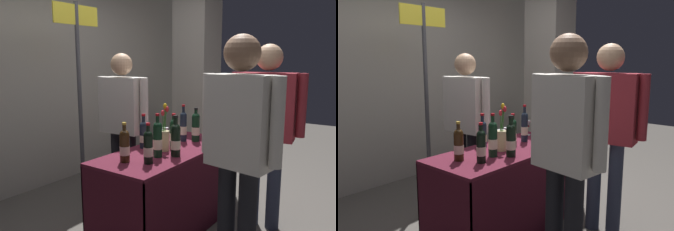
% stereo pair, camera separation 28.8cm
% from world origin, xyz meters
% --- Properties ---
extents(ground_plane, '(12.00, 12.00, 0.00)m').
position_xyz_m(ground_plane, '(0.00, 0.00, 0.00)').
color(ground_plane, '#514C47').
extents(back_partition, '(7.06, 0.12, 3.03)m').
position_xyz_m(back_partition, '(0.00, 1.89, 1.52)').
color(back_partition, '#9E998E').
rests_on(back_partition, ground_plane).
extents(concrete_pillar, '(0.51, 0.51, 3.07)m').
position_xyz_m(concrete_pillar, '(1.88, 0.82, 1.53)').
color(concrete_pillar, gray).
rests_on(concrete_pillar, ground_plane).
extents(tasting_table, '(1.43, 0.62, 0.74)m').
position_xyz_m(tasting_table, '(0.00, 0.00, 0.50)').
color(tasting_table, '#4C1423').
rests_on(tasting_table, ground_plane).
extents(featured_wine_bottle, '(0.08, 0.08, 0.31)m').
position_xyz_m(featured_wine_bottle, '(-0.49, 0.06, 0.87)').
color(featured_wine_bottle, '#38230F').
rests_on(featured_wine_bottle, tasting_table).
extents(display_bottle_0, '(0.07, 0.07, 0.30)m').
position_xyz_m(display_bottle_0, '(0.10, 0.01, 0.87)').
color(display_bottle_0, black).
rests_on(display_bottle_0, tasting_table).
extents(display_bottle_1, '(0.08, 0.08, 0.33)m').
position_xyz_m(display_bottle_1, '(0.39, -0.05, 0.88)').
color(display_bottle_1, black).
rests_on(display_bottle_1, tasting_table).
extents(display_bottle_2, '(0.07, 0.07, 0.31)m').
position_xyz_m(display_bottle_2, '(-0.09, 0.20, 0.87)').
color(display_bottle_2, '#192333').
rests_on(display_bottle_2, tasting_table).
extents(display_bottle_3, '(0.08, 0.08, 0.35)m').
position_xyz_m(display_bottle_3, '(-0.24, -0.06, 0.89)').
color(display_bottle_3, black).
rests_on(display_bottle_3, tasting_table).
extents(display_bottle_4, '(0.07, 0.07, 0.31)m').
position_xyz_m(display_bottle_4, '(-0.41, -0.11, 0.87)').
color(display_bottle_4, black).
rests_on(display_bottle_4, tasting_table).
extents(display_bottle_5, '(0.08, 0.08, 0.34)m').
position_xyz_m(display_bottle_5, '(-0.14, -0.17, 0.88)').
color(display_bottle_5, black).
rests_on(display_bottle_5, tasting_table).
extents(display_bottle_6, '(0.07, 0.07, 0.35)m').
position_xyz_m(display_bottle_6, '(0.33, 0.05, 0.89)').
color(display_bottle_6, '#192333').
rests_on(display_bottle_6, tasting_table).
extents(wine_glass_near_vendor, '(0.08, 0.08, 0.13)m').
position_xyz_m(wine_glass_near_vendor, '(0.13, 0.18, 0.84)').
color(wine_glass_near_vendor, silver).
rests_on(wine_glass_near_vendor, tasting_table).
extents(wine_glass_mid, '(0.07, 0.07, 0.13)m').
position_xyz_m(wine_glass_mid, '(0.24, 0.20, 0.83)').
color(wine_glass_mid, silver).
rests_on(wine_glass_mid, tasting_table).
extents(wine_glass_near_taster, '(0.08, 0.08, 0.15)m').
position_xyz_m(wine_glass_near_taster, '(0.57, 0.20, 0.85)').
color(wine_glass_near_taster, silver).
rests_on(wine_glass_near_taster, tasting_table).
extents(flower_vase, '(0.09, 0.09, 0.41)m').
position_xyz_m(flower_vase, '(-0.05, 0.00, 0.87)').
color(flower_vase, tan).
rests_on(flower_vase, tasting_table).
extents(vendor_presenter, '(0.24, 0.61, 1.58)m').
position_xyz_m(vendor_presenter, '(0.13, 0.65, 0.95)').
color(vendor_presenter, black).
rests_on(vendor_presenter, ground_plane).
extents(taster_foreground_right, '(0.27, 0.57, 1.67)m').
position_xyz_m(taster_foreground_right, '(-0.36, -0.81, 1.01)').
color(taster_foreground_right, black).
rests_on(taster_foreground_right, ground_plane).
extents(taster_foreground_left, '(0.27, 0.64, 1.65)m').
position_xyz_m(taster_foreground_left, '(0.54, -0.68, 1.00)').
color(taster_foreground_left, '#2D3347').
rests_on(taster_foreground_left, ground_plane).
extents(booth_signpost, '(0.55, 0.04, 2.09)m').
position_xyz_m(booth_signpost, '(-0.01, 1.12, 1.32)').
color(booth_signpost, '#47474C').
rests_on(booth_signpost, ground_plane).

